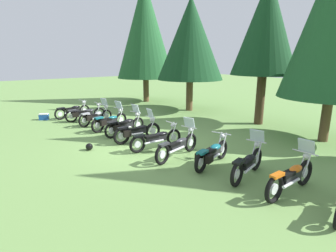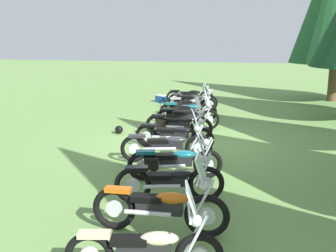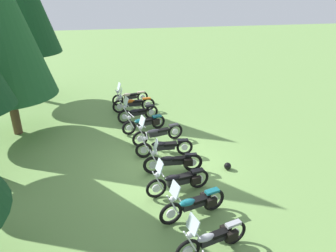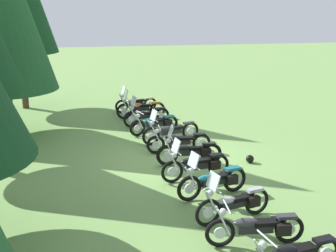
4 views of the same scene
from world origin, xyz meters
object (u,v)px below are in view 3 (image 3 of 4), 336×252
object	(u,v)px
motorcycle_10	(133,104)
motorcycle_8	(145,123)
motorcycle_5	(174,162)
motorcycle_6	(164,147)
motorcycle_7	(157,133)
motorcycle_9	(138,113)
motorcycle_2	(213,238)
dropped_helmet	(228,166)
motorcycle_4	(179,180)
motorcycle_3	(194,204)
motorcycle_11	(130,97)

from	to	relation	value
motorcycle_10	motorcycle_8	bearing A→B (deg)	95.18
motorcycle_5	motorcycle_6	bearing A→B (deg)	-80.47
motorcycle_7	motorcycle_9	bearing A→B (deg)	-91.29
motorcycle_2	motorcycle_8	distance (m)	7.85
motorcycle_9	motorcycle_8	bearing A→B (deg)	84.15
motorcycle_2	dropped_helmet	world-z (taller)	motorcycle_2
motorcycle_2	motorcycle_4	distance (m)	2.76
motorcycle_3	motorcycle_8	bearing A→B (deg)	-98.80
motorcycle_2	motorcycle_4	size ratio (longest dim) A/B	0.94
motorcycle_2	motorcycle_5	xyz separation A→B (m)	(4.00, 0.21, -0.00)
motorcycle_8	motorcycle_11	size ratio (longest dim) A/B	1.01
motorcycle_8	motorcycle_10	size ratio (longest dim) A/B	0.92
motorcycle_6	motorcycle_7	bearing A→B (deg)	-84.48
motorcycle_4	motorcycle_11	xyz separation A→B (m)	(8.95, 0.91, -0.03)
motorcycle_4	motorcycle_7	xyz separation A→B (m)	(3.78, 0.12, -0.02)
motorcycle_5	motorcycle_7	xyz separation A→B (m)	(2.52, 0.20, 0.00)
dropped_helmet	motorcycle_7	bearing A→B (deg)	39.93
motorcycle_2	motorcycle_10	world-z (taller)	motorcycle_10
motorcycle_3	motorcycle_9	bearing A→B (deg)	-98.38
motorcycle_8	dropped_helmet	distance (m)	4.81
motorcycle_10	dropped_helmet	size ratio (longest dim) A/B	8.39
motorcycle_3	dropped_helmet	size ratio (longest dim) A/B	7.88
motorcycle_2	motorcycle_6	size ratio (longest dim) A/B	0.90
motorcycle_2	motorcycle_3	bearing A→B (deg)	-100.32
motorcycle_4	motorcycle_6	xyz separation A→B (m)	(2.53, 0.05, -0.04)
motorcycle_4	dropped_helmet	size ratio (longest dim) A/B	8.14
motorcycle_3	motorcycle_5	bearing A→B (deg)	-103.03
motorcycle_2	motorcycle_9	world-z (taller)	motorcycle_9
motorcycle_8	motorcycle_4	bearing A→B (deg)	79.45
motorcycle_9	dropped_helmet	xyz separation A→B (m)	(-5.28, -2.86, -0.33)
motorcycle_10	motorcycle_9	bearing A→B (deg)	93.14
motorcycle_3	motorcycle_11	world-z (taller)	motorcycle_3
motorcycle_7	motorcycle_8	distance (m)	1.34
motorcycle_2	motorcycle_9	size ratio (longest dim) A/B	0.99
motorcycle_3	motorcycle_8	distance (m)	6.38
motorcycle_9	motorcycle_11	distance (m)	2.60
motorcycle_3	motorcycle_4	distance (m)	1.29
motorcycle_7	motorcycle_9	size ratio (longest dim) A/B	1.11
motorcycle_2	motorcycle_3	xyz separation A→B (m)	(1.46, 0.12, 0.01)
motorcycle_7	motorcycle_10	xyz separation A→B (m)	(3.88, 0.70, 0.01)
motorcycle_11	dropped_helmet	xyz separation A→B (m)	(-7.87, -3.06, -0.31)
motorcycle_3	motorcycle_7	xyz separation A→B (m)	(5.06, 0.29, -0.01)
motorcycle_11	dropped_helmet	distance (m)	8.45
motorcycle_5	motorcycle_8	world-z (taller)	motorcycle_5
motorcycle_3	motorcycle_11	bearing A→B (deg)	-98.97
motorcycle_11	motorcycle_2	bearing A→B (deg)	84.68
motorcycle_2	motorcycle_5	bearing A→B (deg)	-102.10
motorcycle_11	dropped_helmet	world-z (taller)	motorcycle_11
motorcycle_9	motorcycle_10	world-z (taller)	motorcycle_10
motorcycle_2	motorcycle_8	bearing A→B (deg)	-99.17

